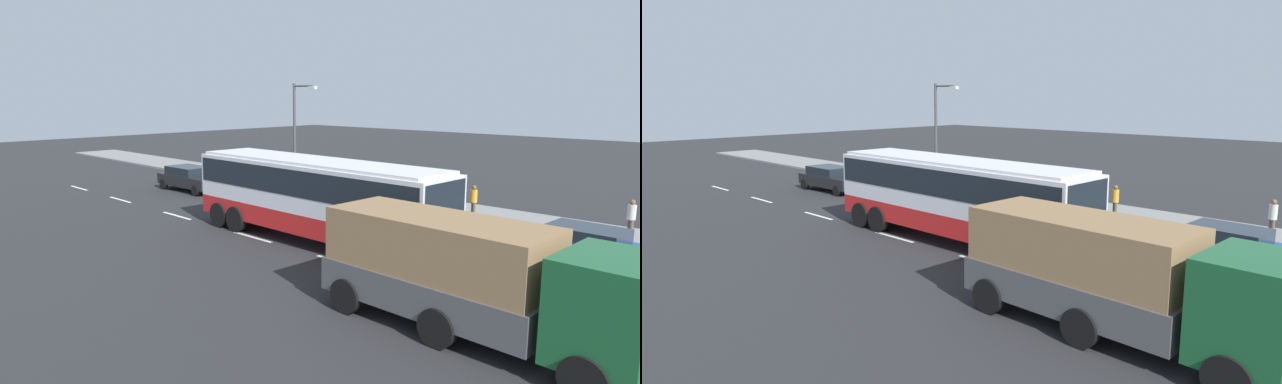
{
  "view_description": "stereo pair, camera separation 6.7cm",
  "coord_description": "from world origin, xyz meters",
  "views": [
    {
      "loc": [
        14.87,
        -15.51,
        5.81
      ],
      "look_at": [
        0.34,
        -0.57,
        2.09
      ],
      "focal_mm": 30.82,
      "sensor_mm": 36.0,
      "label": 1
    },
    {
      "loc": [
        14.82,
        -15.56,
        5.81
      ],
      "look_at": [
        0.34,
        -0.57,
        2.09
      ],
      "focal_mm": 30.82,
      "sensor_mm": 36.0,
      "label": 2
    }
  ],
  "objects": [
    {
      "name": "ground_plane",
      "position": [
        0.0,
        0.0,
        0.0
      ],
      "size": [
        120.0,
        120.0,
        0.0
      ],
      "primitive_type": "plane",
      "color": "#28282B"
    },
    {
      "name": "street_lamp",
      "position": [
        -8.57,
        6.66,
        3.8
      ],
      "size": [
        1.84,
        0.24,
        6.27
      ],
      "color": "#47474C",
      "rests_on": "sidewalk_curb"
    },
    {
      "name": "coach_bus",
      "position": [
        -0.11,
        -0.44,
        2.05
      ],
      "size": [
        11.89,
        2.83,
        3.29
      ],
      "rotation": [
        0.0,
        0.0,
        -0.01
      ],
      "color": "red",
      "rests_on": "ground_plane"
    },
    {
      "name": "car_blue_saloon",
      "position": [
        8.95,
        3.52,
        0.77
      ],
      "size": [
        4.44,
        2.06,
        1.42
      ],
      "rotation": [
        0.0,
        0.0,
        -0.04
      ],
      "color": "#194799",
      "rests_on": "ground_plane"
    },
    {
      "name": "sidewalk_curb",
      "position": [
        0.0,
        8.3,
        0.07
      ],
      "size": [
        80.0,
        4.0,
        0.15
      ],
      "primitive_type": "cube",
      "color": "gray",
      "rests_on": "ground_plane"
    },
    {
      "name": "cargo_truck",
      "position": [
        8.66,
        -3.96,
        1.57
      ],
      "size": [
        8.0,
        2.68,
        2.81
      ],
      "rotation": [
        0.0,
        0.0,
        -0.03
      ],
      "color": "#19592D",
      "rests_on": "ground_plane"
    },
    {
      "name": "pedestrian_at_crossing",
      "position": [
        8.96,
        8.18,
        1.06
      ],
      "size": [
        0.32,
        0.32,
        1.59
      ],
      "rotation": [
        0.0,
        0.0,
        3.85
      ],
      "color": "brown",
      "rests_on": "sidewalk_curb"
    },
    {
      "name": "pedestrian_near_curb",
      "position": [
        2.71,
        7.09,
        1.04
      ],
      "size": [
        0.32,
        0.32,
        1.56
      ],
      "rotation": [
        0.0,
        0.0,
        0.85
      ],
      "color": "brown",
      "rests_on": "sidewalk_curb"
    },
    {
      "name": "car_black_sedan",
      "position": [
        -13.83,
        2.68,
        0.79
      ],
      "size": [
        4.76,
        2.03,
        1.47
      ],
      "rotation": [
        0.0,
        0.0,
        0.02
      ],
      "color": "black",
      "rests_on": "ground_plane"
    },
    {
      "name": "lane_centreline",
      "position": [
        -2.11,
        -1.73,
        0.0
      ],
      "size": [
        38.67,
        0.16,
        0.01
      ],
      "color": "white",
      "rests_on": "ground_plane"
    }
  ]
}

